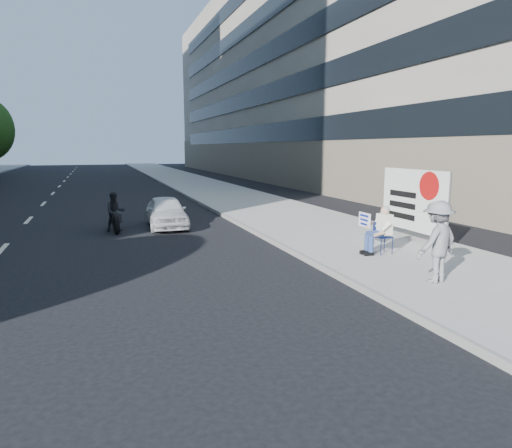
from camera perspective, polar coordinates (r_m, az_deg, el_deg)
name	(u,v)px	position (r m, az deg, el deg)	size (l,w,h in m)	color
ground	(323,317)	(8.43, 8.42, -11.46)	(160.00, 160.00, 0.00)	black
near_sidewalk	(230,196)	(28.18, -3.29, 3.55)	(5.00, 120.00, 0.15)	gray
near_building	(329,70)	(44.66, 9.10, 18.43)	(14.00, 70.00, 20.00)	gray
seated_protester	(379,227)	(12.78, 15.18, -0.41)	(0.83, 1.12, 1.31)	#121F51
jogger	(437,242)	(10.43, 21.71, -2.08)	(1.14, 0.65, 1.76)	gray
protest_banner	(413,200)	(14.89, 19.07, 2.82)	(0.08, 3.06, 2.20)	#4C4C4C
white_sedan_near	(166,212)	(17.75, -11.15, 1.53)	(1.40, 3.48, 1.18)	white
motorcycle	(115,214)	(17.28, -17.19, 1.22)	(0.76, 2.05, 1.42)	black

